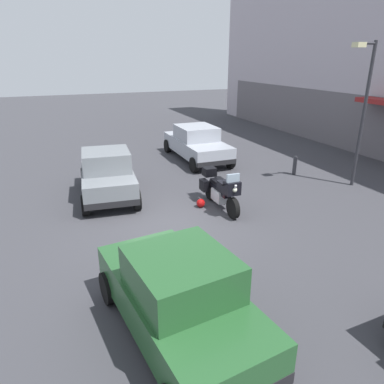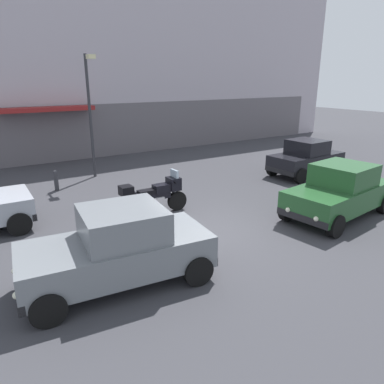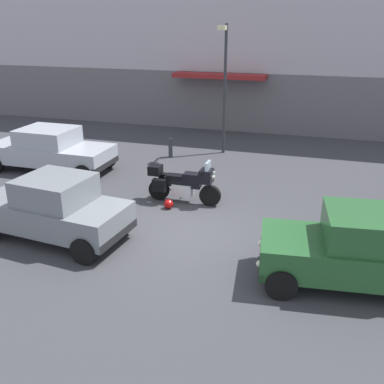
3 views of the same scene
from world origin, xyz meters
TOP-DOWN VIEW (x-y plane):
  - ground_plane at (0.00, 0.00)m, footprint 80.00×80.00m
  - motorcycle at (-0.63, 1.90)m, footprint 2.26×0.76m
  - helmet at (-0.89, 1.33)m, footprint 0.28×0.28m
  - car_hatchback_near at (4.13, -1.26)m, footprint 4.00×2.18m
  - car_sedan_far at (-6.18, 3.41)m, footprint 4.60×1.95m
  - car_wagon_end at (-2.98, -1.23)m, footprint 3.99×2.14m
  - streetlamp_curbside at (-0.68, 7.31)m, footprint 0.28×0.94m
  - bollard_curbside at (-2.57, 6.24)m, footprint 0.16×0.16m

SIDE VIEW (x-z plane):
  - ground_plane at x=0.00m, z-range 0.00..0.00m
  - helmet at x=-0.89m, z-range 0.00..0.28m
  - bollard_curbside at x=-2.57m, z-range 0.03..0.82m
  - motorcycle at x=-0.63m, z-range -0.06..1.30m
  - car_sedan_far at x=-6.18m, z-range 0.00..1.56m
  - car_hatchback_near at x=4.13m, z-range -0.01..1.63m
  - car_wagon_end at x=-2.98m, z-range -0.01..1.63m
  - streetlamp_curbside at x=-0.68m, z-range 0.53..5.56m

